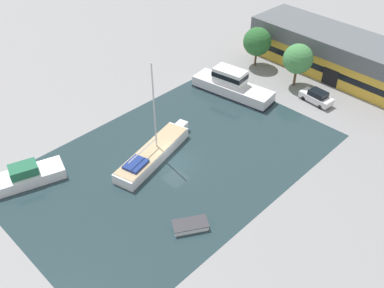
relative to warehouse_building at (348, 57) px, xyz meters
name	(u,v)px	position (x,y,z in m)	size (l,w,h in m)	color
ground_plane	(175,162)	(-3.60, -30.96, -2.96)	(440.00, 440.00, 0.00)	gray
water_canal	(175,162)	(-3.60, -30.96, -2.96)	(23.05, 36.08, 0.01)	#23383D
warehouse_building	(348,57)	(0.00, 0.00, 0.00)	(29.92, 9.23, 5.84)	gold
quay_tree_near_building	(298,59)	(-3.71, -7.41, 1.12)	(4.13, 4.13, 6.15)	brown
quay_tree_by_water	(257,42)	(-11.35, -6.54, 0.90)	(4.20, 4.20, 5.97)	brown
parked_car	(317,97)	(1.01, -9.25, -2.08)	(4.60, 2.31, 1.76)	silver
sailboat_moored	(153,153)	(-5.83, -32.15, -2.26)	(5.18, 12.39, 11.55)	white
motor_cruiser	(232,85)	(-8.54, -15.46, -1.67)	(11.88, 4.87, 3.59)	silver
small_dinghy	(190,225)	(4.31, -36.54, -2.65)	(3.18, 3.71, 0.59)	white
cabin_boat	(29,175)	(-12.31, -43.84, -2.15)	(4.80, 7.51, 2.19)	white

